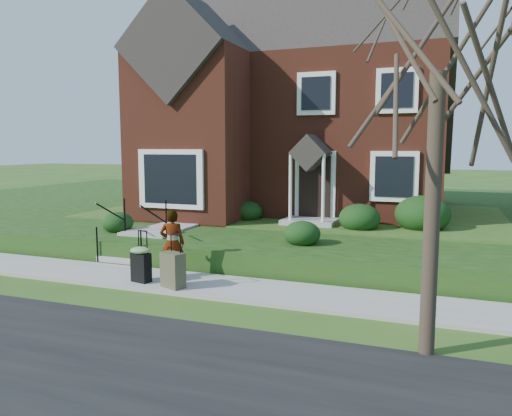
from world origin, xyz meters
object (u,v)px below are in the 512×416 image
at_px(front_steps, 141,241).
at_px(tree_verge, 440,43).
at_px(woman, 172,243).
at_px(suitcase_olive, 173,270).
at_px(suitcase_black, 141,262).

distance_m(front_steps, tree_verge, 9.14).
relative_size(woman, suitcase_olive, 1.37).
height_order(front_steps, tree_verge, tree_verge).
xyz_separation_m(suitcase_black, suitcase_olive, (0.86, -0.14, -0.06)).
height_order(front_steps, woman, woman).
xyz_separation_m(suitcase_olive, tree_verge, (5.03, -1.48, 3.92)).
bearing_deg(suitcase_olive, front_steps, 156.70).
bearing_deg(tree_verge, woman, 157.79).
bearing_deg(tree_verge, suitcase_olive, 163.61).
relative_size(suitcase_black, suitcase_olive, 1.01).
xyz_separation_m(woman, suitcase_olive, (0.44, -0.76, -0.39)).
bearing_deg(front_steps, tree_verge, -27.49).
bearing_deg(front_steps, woman, -40.36).
relative_size(suitcase_black, tree_verge, 0.18).
distance_m(front_steps, suitcase_black, 2.63).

